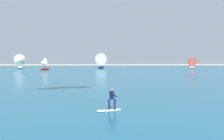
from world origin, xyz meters
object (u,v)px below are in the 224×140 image
Objects in this scene: sailboat_mid_right at (20,61)px; sailboat_far_left at (192,63)px; kitesurfer at (110,103)px; sailboat_leading at (102,60)px; sailboat_center_horizon at (43,64)px.

sailboat_mid_right is 50.32m from sailboat_far_left.
sailboat_leading is at bearing 90.97° from kitesurfer.
sailboat_leading is 1.43× the size of sailboat_center_horizon.
sailboat_leading is 17.88m from sailboat_center_horizon.
sailboat_mid_right is at bearing 142.94° from sailboat_center_horizon.
sailboat_far_left reaches higher than kitesurfer.
kitesurfer is at bearing -72.76° from sailboat_center_horizon.
sailboat_center_horizon is at bearing -151.61° from sailboat_leading.
kitesurfer is 0.40× the size of sailboat_leading.
sailboat_leading reaches higher than sailboat_mid_right.
sailboat_leading is 26.87m from sailboat_far_left.
sailboat_leading reaches higher than kitesurfer.
sailboat_far_left is (26.63, -3.52, -0.59)m from sailboat_leading.
kitesurfer is 65.01m from sailboat_mid_right.
sailboat_center_horizon is at bearing -173.31° from sailboat_far_left.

